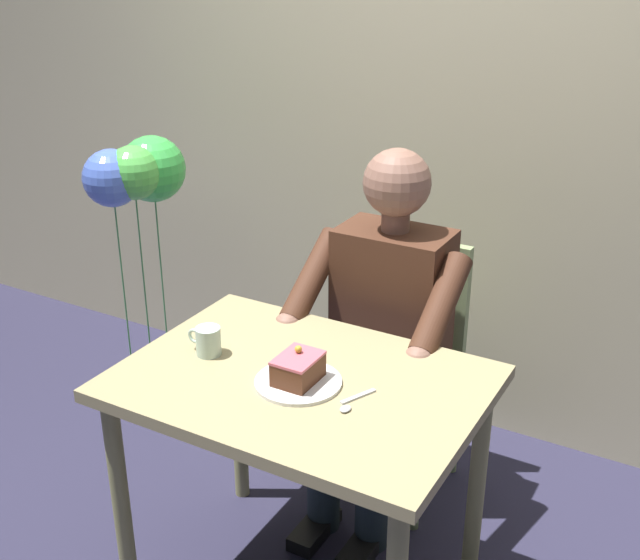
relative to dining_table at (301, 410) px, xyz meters
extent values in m
cube|color=beige|center=(0.00, -1.21, 0.85)|extent=(6.40, 0.12, 3.00)
cube|color=tan|center=(0.00, 0.00, 0.08)|extent=(0.97, 0.70, 0.04)
cylinder|color=#96925A|center=(0.43, 0.29, -0.28)|extent=(0.05, 0.05, 0.73)
cylinder|color=#96925A|center=(-0.43, -0.29, -0.28)|extent=(0.05, 0.05, 0.73)
cylinder|color=#96925A|center=(0.43, -0.29, -0.28)|extent=(0.05, 0.05, 0.73)
cube|color=#8DA46B|center=(0.00, -0.61, -0.23)|extent=(0.42, 0.42, 0.04)
cube|color=#8DA46B|center=(0.00, -0.80, 0.02)|extent=(0.38, 0.04, 0.45)
cylinder|color=#8DA46B|center=(-0.18, -0.43, -0.44)|extent=(0.04, 0.04, 0.42)
cylinder|color=#8DA46B|center=(0.18, -0.43, -0.44)|extent=(0.04, 0.04, 0.42)
cylinder|color=#8DA46B|center=(-0.18, -0.79, -0.44)|extent=(0.04, 0.04, 0.42)
cylinder|color=#8DA46B|center=(0.18, -0.79, -0.44)|extent=(0.04, 0.04, 0.42)
cube|color=#4B2B1C|center=(0.00, -0.59, 0.07)|extent=(0.36, 0.22, 0.55)
sphere|color=#8E6352|center=(0.00, -0.59, 0.49)|extent=(0.21, 0.21, 0.21)
cylinder|color=#8E6352|center=(0.00, -0.59, 0.37)|extent=(0.09, 0.09, 0.06)
cylinder|color=#4B2B1C|center=(-0.22, -0.45, 0.19)|extent=(0.08, 0.33, 0.26)
sphere|color=#8E6352|center=(-0.22, -0.29, 0.08)|extent=(0.09, 0.09, 0.09)
cylinder|color=#4B2B1C|center=(0.22, -0.45, 0.19)|extent=(0.08, 0.33, 0.26)
sphere|color=#8E6352|center=(0.22, -0.29, 0.08)|extent=(0.09, 0.09, 0.09)
cylinder|color=#233036|center=(-0.09, -0.47, -0.23)|extent=(0.13, 0.38, 0.14)
cylinder|color=#233036|center=(0.09, -0.47, -0.23)|extent=(0.13, 0.38, 0.14)
cylinder|color=#233036|center=(-0.09, -0.29, -0.45)|extent=(0.11, 0.11, 0.40)
cube|color=black|center=(-0.09, -0.23, -0.62)|extent=(0.09, 0.22, 0.05)
cylinder|color=#233036|center=(0.09, -0.29, -0.45)|extent=(0.11, 0.11, 0.40)
cube|color=black|center=(0.09, -0.23, -0.62)|extent=(0.09, 0.22, 0.05)
cylinder|color=white|center=(-0.01, 0.03, 0.11)|extent=(0.23, 0.23, 0.01)
cube|color=#582F1B|center=(-0.01, 0.03, 0.14)|extent=(0.10, 0.13, 0.06)
cube|color=#D25D6E|center=(-0.01, 0.03, 0.18)|extent=(0.10, 0.13, 0.01)
sphere|color=gold|center=(0.00, 0.01, 0.19)|extent=(0.02, 0.02, 0.02)
cylinder|color=silver|center=(0.29, 0.02, 0.14)|extent=(0.07, 0.07, 0.08)
torus|color=silver|center=(0.34, 0.02, 0.15)|extent=(0.05, 0.01, 0.05)
cylinder|color=black|center=(0.29, 0.02, 0.18)|extent=(0.06, 0.06, 0.01)
cube|color=silver|center=(-0.18, 0.01, 0.11)|extent=(0.06, 0.11, 0.01)
ellipsoid|color=silver|center=(-0.18, 0.08, 0.11)|extent=(0.03, 0.04, 0.01)
cylinder|color=#B2C1C6|center=(1.04, -0.55, -0.54)|extent=(0.12, 0.12, 0.22)
sphere|color=#57CC50|center=(1.01, -0.51, 0.40)|extent=(0.20, 0.20, 0.20)
cylinder|color=#4C9956|center=(1.01, -0.51, -0.06)|extent=(0.01, 0.01, 0.73)
sphere|color=#5273DF|center=(1.07, -0.47, 0.39)|extent=(0.21, 0.21, 0.21)
cylinder|color=#4C9956|center=(1.07, -0.47, -0.07)|extent=(0.01, 0.01, 0.71)
sphere|color=#40C94F|center=(1.01, -0.62, 0.39)|extent=(0.25, 0.25, 0.25)
cylinder|color=#4C9956|center=(1.01, -0.62, -0.08)|extent=(0.01, 0.01, 0.69)
camera|label=1|loc=(-0.96, 1.60, 1.20)|focal=44.85mm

